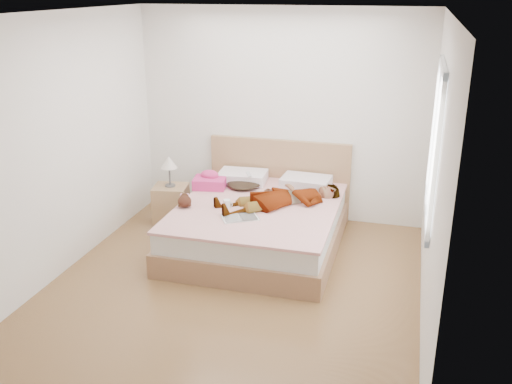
% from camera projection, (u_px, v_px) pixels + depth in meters
% --- Properties ---
extents(ground, '(4.00, 4.00, 0.00)m').
position_uv_depth(ground, '(233.00, 286.00, 5.67)').
color(ground, '#56361A').
rests_on(ground, ground).
extents(woman, '(1.54, 1.37, 0.21)m').
position_uv_depth(woman, '(282.00, 194.00, 6.38)').
color(woman, white).
rests_on(woman, bed).
extents(hair, '(0.49, 0.57, 0.08)m').
position_uv_depth(hair, '(244.00, 183.00, 6.95)').
color(hair, black).
rests_on(hair, bed).
extents(phone, '(0.09, 0.10, 0.05)m').
position_uv_depth(phone, '(249.00, 174.00, 6.84)').
color(phone, silver).
rests_on(phone, bed).
extents(room_shell, '(4.00, 4.00, 4.00)m').
position_uv_depth(room_shell, '(435.00, 146.00, 4.98)').
color(room_shell, white).
rests_on(room_shell, ground).
extents(bed, '(1.80, 2.08, 1.00)m').
position_uv_depth(bed, '(260.00, 221.00, 6.51)').
color(bed, brown).
rests_on(bed, ground).
extents(towel, '(0.43, 0.37, 0.20)m').
position_uv_depth(towel, '(210.00, 181.00, 6.89)').
color(towel, '#D23988').
rests_on(towel, bed).
extents(magazine, '(0.45, 0.41, 0.02)m').
position_uv_depth(magazine, '(240.00, 217.00, 6.00)').
color(magazine, white).
rests_on(magazine, bed).
extents(coffee_mug, '(0.12, 0.10, 0.09)m').
position_uv_depth(coffee_mug, '(227.00, 204.00, 6.27)').
color(coffee_mug, white).
rests_on(coffee_mug, bed).
extents(plush_toy, '(0.20, 0.26, 0.13)m').
position_uv_depth(plush_toy, '(185.00, 201.00, 6.29)').
color(plush_toy, black).
rests_on(plush_toy, bed).
extents(nightstand, '(0.46, 0.43, 0.87)m').
position_uv_depth(nightstand, '(171.00, 202.00, 7.06)').
color(nightstand, olive).
rests_on(nightstand, ground).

